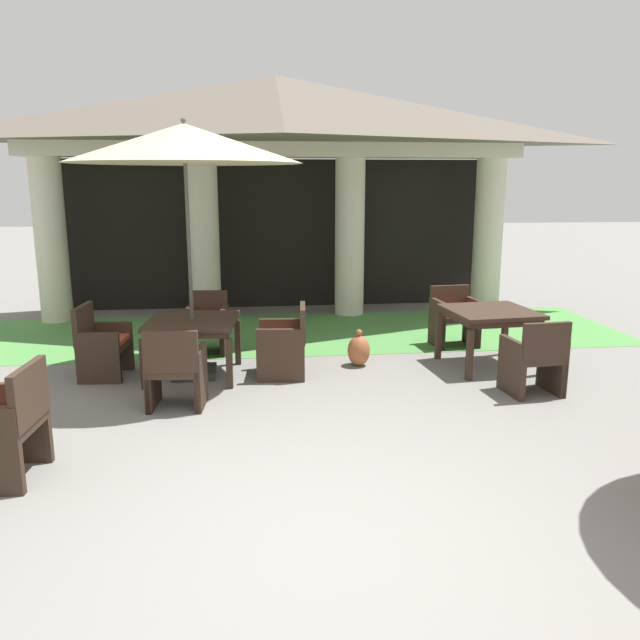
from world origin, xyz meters
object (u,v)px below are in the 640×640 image
at_px(patio_table_mid_right, 193,326).
at_px(patio_umbrella_mid_right, 184,145).
at_px(patio_chair_mid_right_north, 207,325).
at_px(patio_chair_mid_right_west, 101,344).
at_px(patio_chair_mid_right_east, 284,343).
at_px(terracotta_urn, 359,350).
at_px(patio_chair_near_foreground_north, 454,317).
at_px(patio_table_near_foreground, 490,317).
at_px(patio_chair_near_foreground_south, 534,359).
at_px(patio_chair_mid_left_east, 7,426).
at_px(patio_chair_mid_right_south, 176,370).

bearing_deg(patio_table_mid_right, patio_umbrella_mid_right, 104.04).
relative_size(patio_umbrella_mid_right, patio_chair_mid_right_north, 3.65).
relative_size(patio_chair_mid_right_west, patio_chair_mid_right_east, 1.02).
xyz_separation_m(patio_chair_mid_right_west, terracotta_urn, (3.13, 0.11, -0.20)).
xyz_separation_m(patio_umbrella_mid_right, patio_chair_mid_right_east, (1.08, -0.09, -2.29)).
relative_size(patio_chair_near_foreground_north, patio_table_mid_right, 0.75).
bearing_deg(patio_table_mid_right, patio_chair_mid_right_north, 85.00).
xyz_separation_m(patio_table_near_foreground, patio_chair_near_foreground_south, (0.10, -1.07, -0.24)).
xyz_separation_m(patio_chair_mid_left_east, patio_chair_mid_right_east, (2.32, 2.46, -0.04)).
xyz_separation_m(patio_table_near_foreground, patio_chair_near_foreground_north, (-0.10, 1.07, -0.23)).
bearing_deg(patio_chair_mid_right_north, patio_chair_near_foreground_south, 154.23).
relative_size(patio_chair_mid_left_east, patio_umbrella_mid_right, 0.31).
relative_size(patio_table_mid_right, patio_umbrella_mid_right, 0.37).
bearing_deg(patio_chair_mid_right_south, patio_chair_mid_right_west, 135.10).
bearing_deg(patio_table_near_foreground, patio_chair_mid_right_south, -164.32).
bearing_deg(patio_chair_mid_right_west, patio_chair_near_foreground_south, 81.12).
height_order(patio_table_near_foreground, patio_chair_mid_right_east, patio_chair_mid_right_east).
bearing_deg(patio_table_mid_right, patio_table_near_foreground, -0.45).
bearing_deg(terracotta_urn, patio_umbrella_mid_right, -174.41).
distance_m(patio_chair_near_foreground_south, patio_chair_near_foreground_north, 2.16).
relative_size(patio_table_near_foreground, patio_chair_mid_left_east, 1.20).
bearing_deg(terracotta_urn, patio_chair_near_foreground_south, -37.19).
height_order(patio_table_near_foreground, patio_chair_mid_right_south, patio_chair_mid_right_south).
height_order(patio_umbrella_mid_right, terracotta_urn, patio_umbrella_mid_right).
bearing_deg(patio_chair_near_foreground_north, patio_umbrella_mid_right, 11.00).
distance_m(patio_chair_mid_right_east, terracotta_urn, 1.02).
relative_size(patio_chair_mid_left_east, patio_chair_mid_right_east, 1.08).
bearing_deg(patio_chair_near_foreground_south, patio_chair_mid_right_west, 160.80).
bearing_deg(terracotta_urn, patio_chair_near_foreground_north, 29.09).
bearing_deg(patio_chair_mid_right_north, patio_umbrella_mid_right, 90.00).
bearing_deg(patio_chair_near_foreground_south, patio_chair_mid_left_east, -169.14).
distance_m(patio_chair_mid_left_east, patio_chair_mid_right_east, 3.38).
bearing_deg(patio_chair_near_foreground_north, patio_chair_mid_right_east, 19.35).
relative_size(patio_chair_near_foreground_north, patio_chair_mid_right_south, 0.97).
bearing_deg(patio_chair_near_foreground_south, patio_chair_mid_right_north, 143.90).
bearing_deg(patio_chair_mid_right_east, patio_table_mid_right, 90.00).
bearing_deg(patio_chair_mid_right_south, patio_chair_mid_left_east, -122.77).
bearing_deg(patio_table_mid_right, patio_chair_mid_right_south, -95.00).
distance_m(patio_table_mid_right, patio_umbrella_mid_right, 2.08).
xyz_separation_m(patio_table_near_foreground, patio_umbrella_mid_right, (-3.66, 0.03, 2.05)).
xyz_separation_m(patio_chair_mid_right_north, patio_chair_mid_right_west, (-1.18, -0.99, 0.02)).
relative_size(patio_table_near_foreground, patio_chair_near_foreground_south, 1.30).
xyz_separation_m(patio_table_near_foreground, patio_table_mid_right, (-3.66, 0.03, -0.03)).
bearing_deg(patio_chair_mid_right_north, patio_chair_mid_right_east, 135.10).
relative_size(patio_chair_mid_right_north, terracotta_urn, 1.73).
xyz_separation_m(patio_chair_near_foreground_south, patio_chair_mid_right_west, (-4.85, 1.20, -0.00)).
distance_m(patio_table_near_foreground, patio_chair_mid_right_west, 4.76).
bearing_deg(patio_chair_mid_left_east, patio_chair_mid_right_south, -33.46).
height_order(patio_table_mid_right, patio_chair_mid_right_south, patio_chair_mid_right_south).
height_order(patio_umbrella_mid_right, patio_chair_mid_right_east, patio_umbrella_mid_right).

